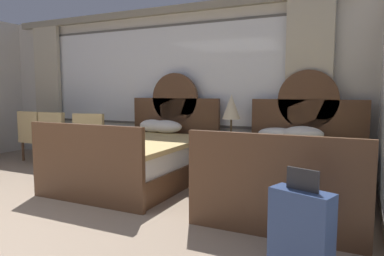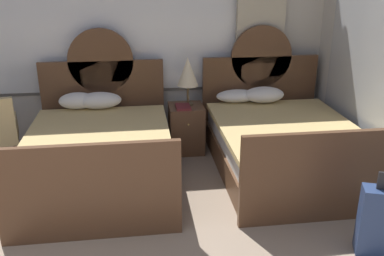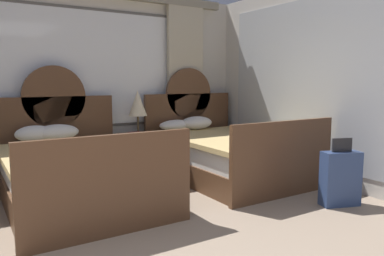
{
  "view_description": "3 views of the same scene",
  "coord_description": "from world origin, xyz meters",
  "px_view_note": "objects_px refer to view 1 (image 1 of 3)",
  "views": [
    {
      "loc": [
        3.2,
        -1.37,
        1.28
      ],
      "look_at": [
        1.47,
        2.24,
        0.86
      ],
      "focal_mm": 32.6,
      "sensor_mm": 36.0,
      "label": 1
    },
    {
      "loc": [
        0.89,
        -1.69,
        2.28
      ],
      "look_at": [
        1.43,
        2.31,
        0.74
      ],
      "focal_mm": 39.36,
      "sensor_mm": 36.0,
      "label": 2
    },
    {
      "loc": [
        -0.65,
        -1.5,
        1.38
      ],
      "look_at": [
        1.79,
        2.42,
        0.79
      ],
      "focal_mm": 35.0,
      "sensor_mm": 36.0,
      "label": 3
    }
  ],
  "objects_px": {
    "nightstand_between_beds": "(228,157)",
    "armchair_by_window_left": "(93,138)",
    "table_lamp_on_nightstand": "(231,107)",
    "armchair_by_window_right": "(37,134)",
    "armchair_by_window_centre": "(59,135)",
    "bed_near_mirror": "(293,172)",
    "suitcase_on_floor": "(301,232)",
    "bed_near_window": "(141,157)",
    "book_on_nightstand": "(223,136)"
  },
  "relations": [
    {
      "from": "nightstand_between_beds",
      "to": "armchair_by_window_left",
      "type": "xyz_separation_m",
      "value": [
        -2.31,
        -0.26,
        0.19
      ]
    },
    {
      "from": "table_lamp_on_nightstand",
      "to": "armchair_by_window_left",
      "type": "relative_size",
      "value": 0.67
    },
    {
      "from": "armchair_by_window_right",
      "to": "armchair_by_window_centre",
      "type": "bearing_deg",
      "value": -0.0
    },
    {
      "from": "bed_near_mirror",
      "to": "suitcase_on_floor",
      "type": "distance_m",
      "value": 1.7
    },
    {
      "from": "armchair_by_window_left",
      "to": "armchair_by_window_centre",
      "type": "xyz_separation_m",
      "value": [
        -0.79,
        -0.0,
        0.0
      ]
    },
    {
      "from": "bed_near_window",
      "to": "armchair_by_window_left",
      "type": "bearing_deg",
      "value": 160.59
    },
    {
      "from": "bed_near_mirror",
      "to": "book_on_nightstand",
      "type": "bearing_deg",
      "value": 151.12
    },
    {
      "from": "bed_near_window",
      "to": "table_lamp_on_nightstand",
      "type": "height_order",
      "value": "bed_near_window"
    },
    {
      "from": "bed_near_mirror",
      "to": "table_lamp_on_nightstand",
      "type": "distance_m",
      "value": 1.45
    },
    {
      "from": "nightstand_between_beds",
      "to": "armchair_by_window_left",
      "type": "relative_size",
      "value": 0.68
    },
    {
      "from": "bed_near_window",
      "to": "armchair_by_window_right",
      "type": "height_order",
      "value": "bed_near_window"
    },
    {
      "from": "bed_near_window",
      "to": "armchair_by_window_right",
      "type": "distance_m",
      "value": 2.63
    },
    {
      "from": "bed_near_window",
      "to": "armchair_by_window_centre",
      "type": "xyz_separation_m",
      "value": [
        -2.03,
        0.44,
        0.16
      ]
    },
    {
      "from": "bed_near_mirror",
      "to": "armchair_by_window_left",
      "type": "xyz_separation_m",
      "value": [
        -3.36,
        0.44,
        0.16
      ]
    },
    {
      "from": "armchair_by_window_left",
      "to": "suitcase_on_floor",
      "type": "distance_m",
      "value": 4.25
    },
    {
      "from": "table_lamp_on_nightstand",
      "to": "armchair_by_window_right",
      "type": "height_order",
      "value": "table_lamp_on_nightstand"
    },
    {
      "from": "nightstand_between_beds",
      "to": "book_on_nightstand",
      "type": "distance_m",
      "value": 0.34
    },
    {
      "from": "table_lamp_on_nightstand",
      "to": "book_on_nightstand",
      "type": "xyz_separation_m",
      "value": [
        -0.08,
        -0.13,
        -0.41
      ]
    },
    {
      "from": "bed_near_window",
      "to": "book_on_nightstand",
      "type": "height_order",
      "value": "bed_near_window"
    },
    {
      "from": "book_on_nightstand",
      "to": "armchair_by_window_right",
      "type": "relative_size",
      "value": 0.28
    },
    {
      "from": "armchair_by_window_centre",
      "to": "suitcase_on_floor",
      "type": "relative_size",
      "value": 1.21
    },
    {
      "from": "table_lamp_on_nightstand",
      "to": "armchair_by_window_centre",
      "type": "xyz_separation_m",
      "value": [
        -3.12,
        -0.31,
        -0.55
      ]
    },
    {
      "from": "book_on_nightstand",
      "to": "armchair_by_window_left",
      "type": "distance_m",
      "value": 2.27
    },
    {
      "from": "bed_near_mirror",
      "to": "suitcase_on_floor",
      "type": "xyz_separation_m",
      "value": [
        0.33,
        -1.67,
        -0.04
      ]
    },
    {
      "from": "table_lamp_on_nightstand",
      "to": "armchair_by_window_left",
      "type": "bearing_deg",
      "value": -172.55
    },
    {
      "from": "bed_near_window",
      "to": "book_on_nightstand",
      "type": "distance_m",
      "value": 1.22
    },
    {
      "from": "armchair_by_window_centre",
      "to": "bed_near_mirror",
      "type": "bearing_deg",
      "value": -5.99
    },
    {
      "from": "armchair_by_window_right",
      "to": "suitcase_on_floor",
      "type": "distance_m",
      "value": 5.45
    },
    {
      "from": "table_lamp_on_nightstand",
      "to": "armchair_by_window_right",
      "type": "bearing_deg",
      "value": -175.22
    },
    {
      "from": "nightstand_between_beds",
      "to": "armchair_by_window_centre",
      "type": "xyz_separation_m",
      "value": [
        -3.09,
        -0.26,
        0.19
      ]
    },
    {
      "from": "nightstand_between_beds",
      "to": "armchair_by_window_right",
      "type": "relative_size",
      "value": 0.68
    },
    {
      "from": "suitcase_on_floor",
      "to": "bed_near_mirror",
      "type": "bearing_deg",
      "value": 101.07
    },
    {
      "from": "table_lamp_on_nightstand",
      "to": "armchair_by_window_left",
      "type": "height_order",
      "value": "table_lamp_on_nightstand"
    },
    {
      "from": "nightstand_between_beds",
      "to": "suitcase_on_floor",
      "type": "relative_size",
      "value": 0.82
    },
    {
      "from": "nightstand_between_beds",
      "to": "bed_near_mirror",
      "type": "bearing_deg",
      "value": -33.47
    },
    {
      "from": "bed_near_window",
      "to": "suitcase_on_floor",
      "type": "xyz_separation_m",
      "value": [
        2.44,
        -1.66,
        -0.04
      ]
    },
    {
      "from": "book_on_nightstand",
      "to": "bed_near_mirror",
      "type": "bearing_deg",
      "value": -28.88
    },
    {
      "from": "bed_near_mirror",
      "to": "nightstand_between_beds",
      "type": "relative_size",
      "value": 3.55
    },
    {
      "from": "bed_near_mirror",
      "to": "armchair_by_window_left",
      "type": "relative_size",
      "value": 2.41
    },
    {
      "from": "bed_near_mirror",
      "to": "armchair_by_window_centre",
      "type": "height_order",
      "value": "bed_near_mirror"
    },
    {
      "from": "suitcase_on_floor",
      "to": "armchair_by_window_centre",
      "type": "bearing_deg",
      "value": 154.84
    },
    {
      "from": "armchair_by_window_left",
      "to": "bed_near_mirror",
      "type": "bearing_deg",
      "value": -7.42
    },
    {
      "from": "table_lamp_on_nightstand",
      "to": "armchair_by_window_right",
      "type": "relative_size",
      "value": 0.67
    },
    {
      "from": "armchair_by_window_centre",
      "to": "suitcase_on_floor",
      "type": "bearing_deg",
      "value": -25.16
    },
    {
      "from": "table_lamp_on_nightstand",
      "to": "book_on_nightstand",
      "type": "height_order",
      "value": "table_lamp_on_nightstand"
    },
    {
      "from": "suitcase_on_floor",
      "to": "book_on_nightstand",
      "type": "bearing_deg",
      "value": 122.14
    },
    {
      "from": "bed_near_mirror",
      "to": "armchair_by_window_right",
      "type": "bearing_deg",
      "value": 174.71
    },
    {
      "from": "table_lamp_on_nightstand",
      "to": "armchair_by_window_centre",
      "type": "relative_size",
      "value": 0.67
    },
    {
      "from": "book_on_nightstand",
      "to": "suitcase_on_floor",
      "type": "bearing_deg",
      "value": -57.86
    },
    {
      "from": "nightstand_between_beds",
      "to": "table_lamp_on_nightstand",
      "type": "xyz_separation_m",
      "value": [
        0.03,
        0.05,
        0.74
      ]
    }
  ]
}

